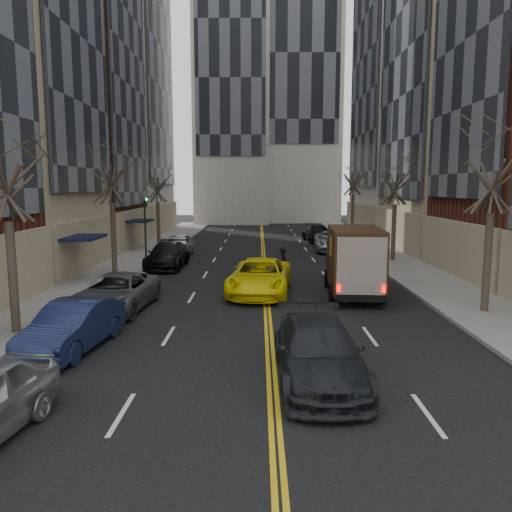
{
  "coord_description": "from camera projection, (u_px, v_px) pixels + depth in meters",
  "views": [
    {
      "loc": [
        -0.36,
        -8.77,
        5.18
      ],
      "look_at": [
        -0.48,
        12.32,
        2.2
      ],
      "focal_mm": 35.0,
      "sensor_mm": 36.0,
      "label": 1
    }
  ],
  "objects": [
    {
      "name": "parked_rt_c",
      "position": [
        318.0,
        233.0,
        46.18
      ],
      "size": [
        2.73,
        5.65,
        1.59
      ],
      "primitive_type": "imported",
      "rotation": [
        0.0,
        0.0,
        0.1
      ],
      "color": "black",
      "rests_on": "ground"
    },
    {
      "name": "parked_lf_d",
      "position": [
        168.0,
        255.0,
        31.64
      ],
      "size": [
        2.34,
        5.54,
        1.6
      ],
      "primitive_type": "imported",
      "rotation": [
        0.0,
        0.0,
        -0.02
      ],
      "color": "black",
      "rests_on": "ground"
    },
    {
      "name": "traffic_signal",
      "position": [
        145.0,
        224.0,
        30.83
      ],
      "size": [
        0.29,
        0.26,
        4.7
      ],
      "color": "black",
      "rests_on": "sidewalk_left"
    },
    {
      "name": "taxi",
      "position": [
        260.0,
        277.0,
        23.94
      ],
      "size": [
        3.39,
        6.28,
        1.67
      ],
      "primitive_type": "imported",
      "rotation": [
        0.0,
        0.0,
        -0.1
      ],
      "color": "yellow",
      "rests_on": "ground"
    },
    {
      "name": "streetwall_left",
      "position": [
        50.0,
        48.0,
        37.91
      ],
      "size": [
        14.0,
        49.5,
        36.0
      ],
      "color": "#562319",
      "rests_on": "ground"
    },
    {
      "name": "tree_lf_far",
      "position": [
        157.0,
        175.0,
        41.29
      ],
      "size": [
        3.2,
        3.2,
        8.12
      ],
      "color": "#382D23",
      "rests_on": "sidewalk_left"
    },
    {
      "name": "parked_rt_a",
      "position": [
        358.0,
        253.0,
        33.3
      ],
      "size": [
        1.77,
        4.43,
        1.43
      ],
      "primitive_type": "imported",
      "rotation": [
        0.0,
        0.0,
        0.06
      ],
      "color": "#505358",
      "rests_on": "ground"
    },
    {
      "name": "tree_lf_mid",
      "position": [
        111.0,
        160.0,
        28.33
      ],
      "size": [
        3.2,
        3.2,
        8.91
      ],
      "color": "#382D23",
      "rests_on": "sidewalk_left"
    },
    {
      "name": "parked_rt_b",
      "position": [
        332.0,
        241.0,
        39.61
      ],
      "size": [
        3.06,
        5.88,
        1.58
      ],
      "primitive_type": "imported",
      "rotation": [
        0.0,
        0.0,
        -0.08
      ],
      "color": "#B0B2B9",
      "rests_on": "ground"
    },
    {
      "name": "sidewalk_right",
      "position": [
        388.0,
        257.0,
        36.08
      ],
      "size": [
        4.0,
        66.0,
        0.15
      ],
      "primitive_type": "cube",
      "color": "slate",
      "rests_on": "ground"
    },
    {
      "name": "parked_lf_e",
      "position": [
        179.0,
        245.0,
        36.96
      ],
      "size": [
        1.97,
        4.8,
        1.63
      ],
      "primitive_type": "imported",
      "rotation": [
        0.0,
        0.0,
        0.01
      ],
      "color": "#A6A8AD",
      "rests_on": "ground"
    },
    {
      "name": "parked_lf_c",
      "position": [
        116.0,
        293.0,
        20.74
      ],
      "size": [
        2.94,
        5.67,
        1.53
      ],
      "primitive_type": "imported",
      "rotation": [
        0.0,
        0.0,
        -0.08
      ],
      "color": "#4D5055",
      "rests_on": "ground"
    },
    {
      "name": "pedestrian",
      "position": [
        284.0,
        264.0,
        27.63
      ],
      "size": [
        0.44,
        0.67,
        1.8
      ],
      "primitive_type": "imported",
      "rotation": [
        0.0,
        0.0,
        1.59
      ],
      "color": "black",
      "rests_on": "ground"
    },
    {
      "name": "ground",
      "position": [
        278.0,
        463.0,
        9.41
      ],
      "size": [
        160.0,
        160.0,
        0.0
      ],
      "primitive_type": "plane",
      "color": "black",
      "rests_on": "ground"
    },
    {
      "name": "streetwall_right",
      "position": [
        472.0,
        58.0,
        39.08
      ],
      "size": [
        12.26,
        49.0,
        34.0
      ],
      "color": "#4C301E",
      "rests_on": "ground"
    },
    {
      "name": "parked_lf_b",
      "position": [
        73.0,
        326.0,
        15.76
      ],
      "size": [
        2.23,
        4.83,
        1.53
      ],
      "primitive_type": "imported",
      "rotation": [
        0.0,
        0.0,
        -0.13
      ],
      "color": "#121B3A",
      "rests_on": "ground"
    },
    {
      "name": "tree_rt_near",
      "position": [
        495.0,
        153.0,
        19.35
      ],
      "size": [
        3.2,
        3.2,
        8.71
      ],
      "color": "#382D23",
      "rests_on": "sidewalk_right"
    },
    {
      "name": "tree_rt_mid",
      "position": [
        396.0,
        171.0,
        33.25
      ],
      "size": [
        3.2,
        3.2,
        8.32
      ],
      "color": "#382D23",
      "rests_on": "sidewalk_right"
    },
    {
      "name": "tree_lf_near",
      "position": [
        4.0,
        153.0,
        16.5
      ],
      "size": [
        3.2,
        3.2,
        8.41
      ],
      "color": "#382D23",
      "rests_on": "sidewalk_left"
    },
    {
      "name": "sidewalk_left",
      "position": [
        140.0,
        257.0,
        36.18
      ],
      "size": [
        4.0,
        66.0,
        0.15
      ],
      "primitive_type": "cube",
      "color": "slate",
      "rests_on": "ground"
    },
    {
      "name": "tree_rt_far",
      "position": [
        354.0,
        169.0,
        48.02
      ],
      "size": [
        3.2,
        3.2,
        9.11
      ],
      "color": "#382D23",
      "rests_on": "sidewalk_right"
    },
    {
      "name": "ups_truck",
      "position": [
        354.0,
        261.0,
        23.49
      ],
      "size": [
        2.78,
        6.1,
        3.26
      ],
      "rotation": [
        0.0,
        0.0,
        -0.07
      ],
      "color": "black",
      "rests_on": "ground"
    },
    {
      "name": "observer_sedan",
      "position": [
        319.0,
        352.0,
        13.26
      ],
      "size": [
        2.29,
        5.47,
        1.58
      ],
      "rotation": [
        0.0,
        0.0,
        0.01
      ],
      "color": "black",
      "rests_on": "ground"
    }
  ]
}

